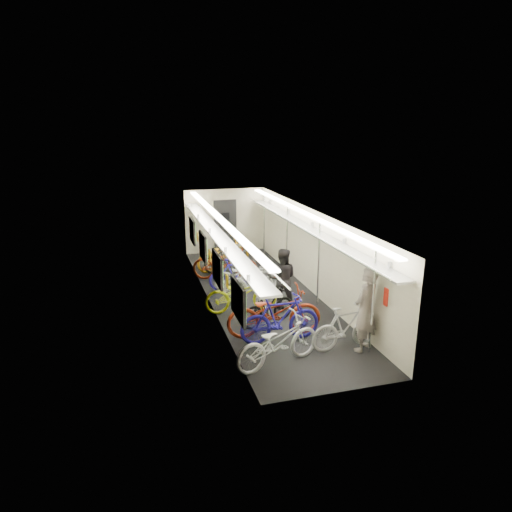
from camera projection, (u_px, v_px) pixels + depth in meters
train_car_shell at (243, 235)px, 13.02m from camera, size 10.00×10.00×10.00m
bicycle_0 at (278, 342)px, 9.08m from camera, size 2.06×1.22×1.02m
bicycle_1 at (280, 319)px, 10.07m from camera, size 1.85×0.54×1.11m
bicycle_2 at (274, 312)px, 10.35m from camera, size 2.24×0.94×1.15m
bicycle_3 at (268, 307)px, 10.97m from camera, size 1.59×0.97×0.93m
bicycle_4 at (241, 294)px, 11.72m from camera, size 1.92×0.75×0.99m
bicycle_5 at (255, 281)px, 12.50m from camera, size 1.83×0.59×1.09m
bicycle_6 at (245, 276)px, 13.17m from camera, size 1.90×0.97×0.95m
bicycle_7 at (237, 274)px, 13.27m from camera, size 1.66×0.65×0.97m
bicycle_8 at (225, 263)px, 14.16m from camera, size 2.16×1.38×1.07m
bicycle_9 at (228, 260)px, 14.70m from camera, size 1.62×0.91×0.94m
bicycle_10 at (224, 254)px, 15.22m from camera, size 2.13×1.37×1.06m
bicycle_11 at (346, 327)px, 9.79m from camera, size 1.67×0.64×0.98m
bicycle_12 at (230, 254)px, 15.36m from camera, size 1.86×0.70×0.97m
passenger_near at (366, 309)px, 9.61m from camera, size 0.81×0.74×1.86m
passenger_mid at (282, 278)px, 11.93m from camera, size 0.95×0.84×1.61m
backpack at (391, 296)px, 9.36m from camera, size 0.26×0.14×0.38m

